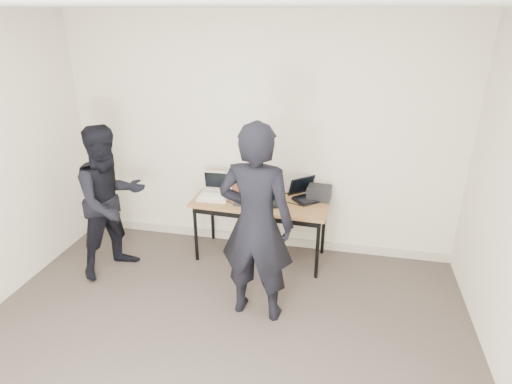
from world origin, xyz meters
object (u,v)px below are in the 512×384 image
(person_typist, at_px, (256,224))
(person_observer, at_px, (111,201))
(equipment_box, at_px, (319,193))
(laptop_beige, at_px, (215,192))
(laptop_center, at_px, (263,197))
(desk, at_px, (260,206))
(laptop_right, at_px, (306,194))
(leather_satchel, at_px, (249,182))

(person_typist, bearing_deg, person_observer, -9.47)
(equipment_box, bearing_deg, laptop_beige, -170.96)
(laptop_center, relative_size, person_observer, 0.25)
(desk, bearing_deg, person_typist, -77.57)
(person_observer, bearing_deg, desk, -38.89)
(person_observer, bearing_deg, laptop_center, -40.30)
(desk, height_order, equipment_box, equipment_box)
(laptop_beige, xyz_separation_m, laptop_center, (0.56, -0.04, 0.00))
(laptop_beige, distance_m, equipment_box, 1.17)
(equipment_box, bearing_deg, person_typist, -111.87)
(person_typist, bearing_deg, laptop_right, -101.29)
(laptop_center, bearing_deg, person_typist, -101.10)
(desk, distance_m, laptop_center, 0.13)
(laptop_beige, xyz_separation_m, leather_satchel, (0.35, 0.22, 0.07))
(laptop_center, xyz_separation_m, person_typist, (0.13, -0.95, 0.16))
(laptop_beige, relative_size, equipment_box, 1.36)
(leather_satchel, xyz_separation_m, person_observer, (-1.32, -0.78, -0.03))
(desk, distance_m, laptop_right, 0.53)
(leather_satchel, bearing_deg, laptop_center, -50.02)
(laptop_beige, xyz_separation_m, laptop_right, (1.02, 0.16, -0.00))
(laptop_right, height_order, equipment_box, laptop_right)
(laptop_right, distance_m, person_typist, 1.20)
(equipment_box, height_order, person_typist, person_typist)
(leather_satchel, distance_m, person_observer, 1.53)
(leather_satchel, xyz_separation_m, person_typist, (0.34, -1.20, 0.09))
(laptop_beige, height_order, leather_satchel, laptop_beige)
(desk, xyz_separation_m, laptop_beige, (-0.53, 0.01, 0.11))
(desk, xyz_separation_m, person_typist, (0.16, -0.98, 0.27))
(desk, distance_m, equipment_box, 0.67)
(person_observer, bearing_deg, laptop_right, -39.25)
(desk, height_order, laptop_center, laptop_center)
(laptop_beige, relative_size, laptop_right, 0.79)
(leather_satchel, bearing_deg, desk, -51.55)
(desk, distance_m, person_typist, 1.03)
(desk, bearing_deg, leather_satchel, 131.20)
(desk, xyz_separation_m, leather_satchel, (-0.18, 0.23, 0.19))
(leather_satchel, height_order, person_observer, person_observer)
(laptop_right, height_order, person_observer, person_observer)
(desk, relative_size, leather_satchel, 4.25)
(leather_satchel, relative_size, person_observer, 0.22)
(laptop_center, distance_m, laptop_right, 0.50)
(person_typist, distance_m, person_observer, 1.71)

